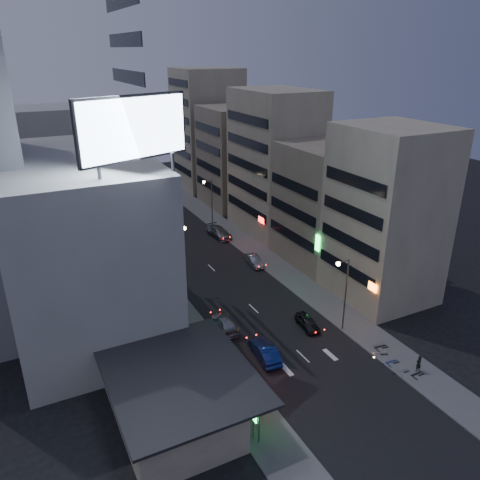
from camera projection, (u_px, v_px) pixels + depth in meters
ground at (328, 381)px, 41.65m from camera, size 180.00×180.00×0.00m
sidewalk_left at (145, 268)px, 63.07m from camera, size 4.00×120.00×0.12m
sidewalk_right at (250, 247)px, 69.75m from camera, size 4.00×120.00×0.12m
food_court at (171, 397)px, 36.75m from camera, size 11.00×13.00×3.88m
white_building at (80, 243)px, 47.67m from camera, size 14.00×24.00×18.00m
shophouse_near at (386, 215)px, 52.80m from camera, size 10.00×11.00×20.00m
shophouse_mid at (327, 204)px, 63.27m from camera, size 11.00×12.00×16.00m
shophouse_far at (275, 163)px, 72.67m from camera, size 10.00×14.00×22.00m
far_left_a at (61, 177)px, 68.58m from camera, size 11.00×10.00×20.00m
far_left_b at (50, 174)px, 80.06m from camera, size 12.00×10.00×15.00m
far_right_a at (235, 157)px, 86.03m from camera, size 11.00×12.00×18.00m
far_right_b at (208, 129)px, 96.67m from camera, size 12.00×12.00×24.00m
billboard at (134, 129)px, 36.27m from camera, size 9.52×3.75×6.20m
street_lamp_right_near at (343, 285)px, 47.04m from camera, size 1.60×0.44×8.02m
street_lamp_left at (178, 250)px, 55.33m from camera, size 1.60×0.44×8.02m
street_lamp_right_far at (210, 197)px, 75.13m from camera, size 1.60×0.44×8.02m
parked_car_right_near at (307, 322)px, 49.38m from camera, size 1.97×3.92×1.28m
parked_car_right_mid at (254, 260)px, 63.77m from camera, size 1.86×4.20×1.34m
parked_car_left at (155, 251)px, 66.33m from camera, size 2.70×5.81×1.61m
parked_car_right_far at (219, 232)px, 73.26m from camera, size 2.70×5.62×1.58m
road_car_blue at (265, 351)px, 44.36m from camera, size 2.23×4.91×1.56m
road_car_silver at (225, 323)px, 49.12m from camera, size 2.43×4.95×1.39m
person at (419, 363)px, 42.43m from camera, size 0.61×0.41×1.64m
scooter_black_a at (421, 366)px, 42.48m from camera, size 0.67×1.92×1.17m
scooter_silver_a at (407, 364)px, 42.83m from camera, size 0.64×1.79×1.08m
scooter_blue at (397, 354)px, 44.08m from camera, size 0.80×1.97×1.17m
scooter_black_b at (386, 339)px, 46.30m from camera, size 0.85×2.08×1.24m
scooter_silver_b at (387, 346)px, 45.18m from camera, size 1.42×2.12×1.24m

